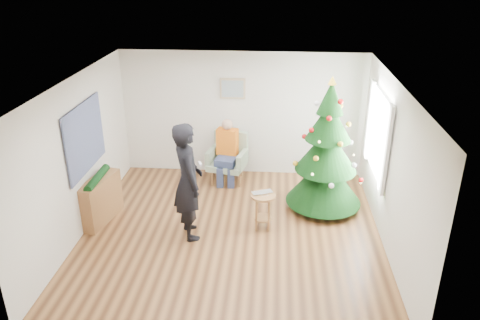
# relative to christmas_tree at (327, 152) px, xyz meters

# --- Properties ---
(floor) EXTENTS (5.00, 5.00, 0.00)m
(floor) POSITION_rel_christmas_tree_xyz_m (-1.61, -1.04, -1.12)
(floor) COLOR brown
(floor) RESTS_ON ground
(ceiling) EXTENTS (5.00, 5.00, 0.00)m
(ceiling) POSITION_rel_christmas_tree_xyz_m (-1.61, -1.04, 1.48)
(ceiling) COLOR white
(ceiling) RESTS_ON wall_back
(wall_back) EXTENTS (5.00, 0.00, 5.00)m
(wall_back) POSITION_rel_christmas_tree_xyz_m (-1.61, 1.46, 0.18)
(wall_back) COLOR silver
(wall_back) RESTS_ON floor
(wall_front) EXTENTS (5.00, 0.00, 5.00)m
(wall_front) POSITION_rel_christmas_tree_xyz_m (-1.61, -3.54, 0.18)
(wall_front) COLOR silver
(wall_front) RESTS_ON floor
(wall_left) EXTENTS (0.00, 5.00, 5.00)m
(wall_left) POSITION_rel_christmas_tree_xyz_m (-4.11, -1.04, 0.18)
(wall_left) COLOR silver
(wall_left) RESTS_ON floor
(wall_right) EXTENTS (0.00, 5.00, 5.00)m
(wall_right) POSITION_rel_christmas_tree_xyz_m (0.89, -1.04, 0.18)
(wall_right) COLOR silver
(wall_right) RESTS_ON floor
(window_panel) EXTENTS (0.04, 1.30, 1.40)m
(window_panel) POSITION_rel_christmas_tree_xyz_m (0.86, -0.04, 0.38)
(window_panel) COLOR white
(window_panel) RESTS_ON wall_right
(curtains) EXTENTS (0.05, 1.75, 1.50)m
(curtains) POSITION_rel_christmas_tree_xyz_m (0.83, -0.04, 0.38)
(curtains) COLOR white
(curtains) RESTS_ON wall_right
(christmas_tree) EXTENTS (1.38, 1.38, 2.49)m
(christmas_tree) POSITION_rel_christmas_tree_xyz_m (0.00, 0.00, 0.00)
(christmas_tree) COLOR #3F2816
(christmas_tree) RESTS_ON floor
(stool) EXTENTS (0.43, 0.43, 0.64)m
(stool) POSITION_rel_christmas_tree_xyz_m (-1.09, -0.81, -0.79)
(stool) COLOR brown
(stool) RESTS_ON floor
(laptop) EXTENTS (0.41, 0.34, 0.03)m
(laptop) POSITION_rel_christmas_tree_xyz_m (-1.09, -0.81, -0.47)
(laptop) COLOR silver
(laptop) RESTS_ON stool
(armchair) EXTENTS (0.86, 0.82, 1.00)m
(armchair) POSITION_rel_christmas_tree_xyz_m (-1.88, 1.02, -0.75)
(armchair) COLOR gray
(armchair) RESTS_ON floor
(seated_person) EXTENTS (0.48, 0.65, 1.31)m
(seated_person) POSITION_rel_christmas_tree_xyz_m (-1.89, 0.97, -0.45)
(seated_person) COLOR navy
(seated_person) RESTS_ON armchair
(standing_man) EXTENTS (0.72, 0.85, 1.98)m
(standing_man) POSITION_rel_christmas_tree_xyz_m (-2.30, -1.11, -0.13)
(standing_man) COLOR black
(standing_man) RESTS_ON floor
(game_controller) EXTENTS (0.08, 0.13, 0.04)m
(game_controller) POSITION_rel_christmas_tree_xyz_m (-2.09, -1.14, 0.20)
(game_controller) COLOR white
(game_controller) RESTS_ON standing_man
(console) EXTENTS (0.49, 1.04, 0.80)m
(console) POSITION_rel_christmas_tree_xyz_m (-3.94, -0.78, -0.72)
(console) COLOR brown
(console) RESTS_ON floor
(garland) EXTENTS (0.14, 0.90, 0.14)m
(garland) POSITION_rel_christmas_tree_xyz_m (-3.94, -0.78, -0.30)
(garland) COLOR black
(garland) RESTS_ON console
(tapestry) EXTENTS (0.03, 1.50, 1.15)m
(tapestry) POSITION_rel_christmas_tree_xyz_m (-4.07, -0.74, 0.43)
(tapestry) COLOR black
(tapestry) RESTS_ON wall_left
(framed_picture) EXTENTS (0.52, 0.05, 0.42)m
(framed_picture) POSITION_rel_christmas_tree_xyz_m (-1.81, 1.42, 0.73)
(framed_picture) COLOR tan
(framed_picture) RESTS_ON wall_back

